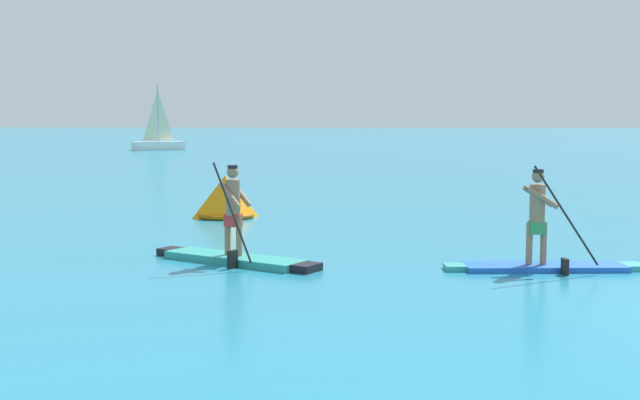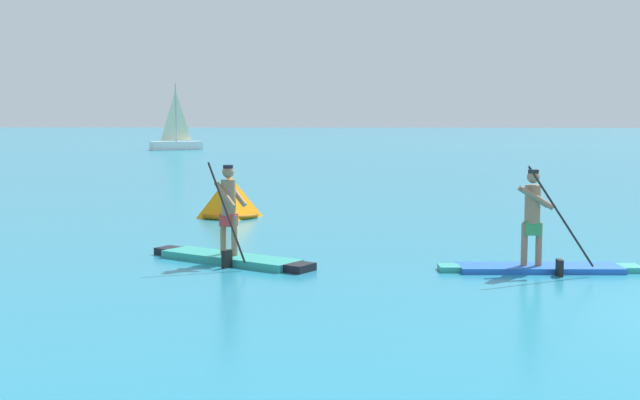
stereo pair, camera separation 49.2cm
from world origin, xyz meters
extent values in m
cube|color=teal|center=(-7.58, 3.79, 0.07)|extent=(2.73, 2.01, 0.13)
cube|color=black|center=(-6.25, 3.00, 0.07)|extent=(0.55, 0.60, 0.13)
cube|color=black|center=(-8.91, 4.58, 0.07)|extent=(0.51, 0.54, 0.13)
cylinder|color=#997051|center=(-7.49, 3.74, 0.49)|extent=(0.11, 0.11, 0.72)
cylinder|color=#997051|center=(-7.72, 3.87, 0.49)|extent=(0.11, 0.11, 0.72)
cube|color=red|center=(-7.60, 3.81, 0.76)|extent=(0.34, 0.32, 0.22)
cylinder|color=#997051|center=(-7.60, 3.81, 1.17)|extent=(0.26, 0.26, 0.63)
sphere|color=#997051|center=(-7.60, 3.81, 1.62)|extent=(0.21, 0.21, 0.21)
cylinder|color=black|center=(-7.60, 3.81, 1.71)|extent=(0.18, 0.18, 0.06)
cylinder|color=#997051|center=(-7.48, 3.91, 1.23)|extent=(0.44, 0.32, 0.48)
cylinder|color=#997051|center=(-7.64, 3.65, 1.23)|extent=(0.44, 0.32, 0.48)
cylinder|color=black|center=(-7.53, 3.24, 0.97)|extent=(0.73, 0.47, 1.69)
cube|color=black|center=(-7.53, 3.24, 0.15)|extent=(0.17, 0.21, 0.32)
cube|color=blue|center=(-2.22, 3.37, 0.05)|extent=(2.76, 0.90, 0.09)
cube|color=teal|center=(-0.69, 3.47, 0.05)|extent=(0.37, 0.52, 0.09)
cube|color=teal|center=(-3.74, 3.26, 0.05)|extent=(0.37, 0.45, 0.09)
cylinder|color=#997051|center=(-2.24, 3.36, 0.45)|extent=(0.11, 0.11, 0.72)
cylinder|color=#997051|center=(-2.48, 3.35, 0.45)|extent=(0.11, 0.11, 0.72)
cube|color=#338C4C|center=(-2.36, 3.36, 0.72)|extent=(0.27, 0.24, 0.22)
cylinder|color=#997051|center=(-2.36, 3.36, 1.13)|extent=(0.26, 0.26, 0.64)
sphere|color=#997051|center=(-2.36, 3.36, 1.59)|extent=(0.21, 0.21, 0.21)
cylinder|color=black|center=(-2.36, 3.36, 1.68)|extent=(0.18, 0.18, 0.06)
cylinder|color=#997051|center=(-2.32, 3.51, 1.24)|extent=(0.54, 0.13, 0.39)
cylinder|color=#997051|center=(-2.30, 3.21, 1.24)|extent=(0.54, 0.13, 0.39)
cylinder|color=black|center=(-1.98, 2.93, 0.98)|extent=(1.12, 0.12, 1.66)
cube|color=black|center=(-1.98, 2.93, 0.11)|extent=(0.09, 0.21, 0.32)
pyramid|color=orange|center=(-8.83, 10.44, 0.55)|extent=(1.61, 1.61, 1.10)
torus|color=#915407|center=(-8.83, 10.44, 0.06)|extent=(1.49, 1.49, 0.12)
cube|color=white|center=(-21.64, 55.51, 0.34)|extent=(4.15, 3.24, 0.69)
cylinder|color=#B2B2B7|center=(-21.64, 55.51, 3.03)|extent=(0.12, 0.12, 4.69)
pyramid|color=beige|center=(-21.64, 55.51, 2.86)|extent=(1.57, 1.19, 4.14)
camera|label=1|loc=(-5.38, -10.58, 2.56)|focal=46.13mm
camera|label=2|loc=(-4.89, -10.55, 2.56)|focal=46.13mm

